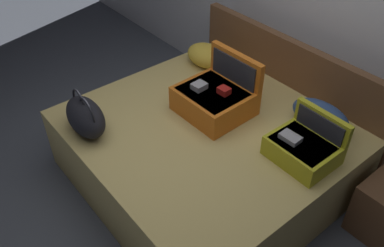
{
  "coord_description": "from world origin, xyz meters",
  "views": [
    {
      "loc": [
        1.8,
        -1.21,
        2.57
      ],
      "look_at": [
        0.0,
        0.26,
        0.67
      ],
      "focal_mm": 37.73,
      "sensor_mm": 36.0,
      "label": 1
    }
  ],
  "objects_px": {
    "bed": "(205,153)",
    "pillow_center_head": "(207,56)",
    "hard_case_medium": "(304,147)",
    "hard_case_large": "(216,97)",
    "pillow_near_headboard": "(320,116)",
    "duffel_bag": "(85,116)"
  },
  "relations": [
    {
      "from": "bed",
      "to": "pillow_center_head",
      "type": "distance_m",
      "value": 1.0
    },
    {
      "from": "pillow_center_head",
      "to": "hard_case_medium",
      "type": "bearing_deg",
      "value": -12.45
    },
    {
      "from": "bed",
      "to": "hard_case_large",
      "type": "bearing_deg",
      "value": 118.89
    },
    {
      "from": "hard_case_large",
      "to": "pillow_near_headboard",
      "type": "bearing_deg",
      "value": 34.54
    },
    {
      "from": "duffel_bag",
      "to": "pillow_near_headboard",
      "type": "xyz_separation_m",
      "value": [
        1.08,
        1.4,
        -0.03
      ]
    },
    {
      "from": "hard_case_medium",
      "to": "pillow_near_headboard",
      "type": "relative_size",
      "value": 0.96
    },
    {
      "from": "pillow_near_headboard",
      "to": "pillow_center_head",
      "type": "xyz_separation_m",
      "value": [
        -1.25,
        -0.06,
        -0.01
      ]
    },
    {
      "from": "pillow_near_headboard",
      "to": "hard_case_medium",
      "type": "bearing_deg",
      "value": -68.79
    },
    {
      "from": "hard_case_large",
      "to": "duffel_bag",
      "type": "distance_m",
      "value": 1.02
    },
    {
      "from": "hard_case_large",
      "to": "duffel_bag",
      "type": "relative_size",
      "value": 1.19
    },
    {
      "from": "bed",
      "to": "pillow_near_headboard",
      "type": "relative_size",
      "value": 4.3
    },
    {
      "from": "duffel_bag",
      "to": "pillow_center_head",
      "type": "distance_m",
      "value": 1.35
    },
    {
      "from": "hard_case_medium",
      "to": "pillow_center_head",
      "type": "relative_size",
      "value": 1.08
    },
    {
      "from": "duffel_bag",
      "to": "pillow_center_head",
      "type": "bearing_deg",
      "value": 97.19
    },
    {
      "from": "bed",
      "to": "hard_case_medium",
      "type": "bearing_deg",
      "value": 23.36
    },
    {
      "from": "hard_case_medium",
      "to": "duffel_bag",
      "type": "distance_m",
      "value": 1.6
    },
    {
      "from": "bed",
      "to": "pillow_center_head",
      "type": "xyz_separation_m",
      "value": [
        -0.7,
        0.61,
        0.39
      ]
    },
    {
      "from": "duffel_bag",
      "to": "pillow_near_headboard",
      "type": "bearing_deg",
      "value": 52.41
    },
    {
      "from": "pillow_near_headboard",
      "to": "pillow_center_head",
      "type": "distance_m",
      "value": 1.25
    },
    {
      "from": "pillow_near_headboard",
      "to": "duffel_bag",
      "type": "bearing_deg",
      "value": -127.59
    },
    {
      "from": "hard_case_medium",
      "to": "duffel_bag",
      "type": "height_order",
      "value": "duffel_bag"
    },
    {
      "from": "hard_case_medium",
      "to": "pillow_center_head",
      "type": "height_order",
      "value": "hard_case_medium"
    }
  ]
}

